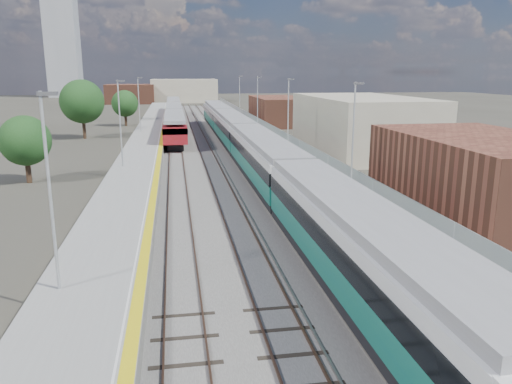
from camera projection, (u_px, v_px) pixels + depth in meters
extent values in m
plane|color=#47443A|center=(221.00, 148.00, 61.37)|extent=(320.00, 320.00, 0.00)
cube|color=#565451|center=(201.00, 146.00, 63.41)|extent=(10.50, 155.00, 0.06)
cube|color=#4C3323|center=(223.00, 142.00, 66.27)|extent=(0.07, 160.00, 0.14)
cube|color=#4C3323|center=(234.00, 142.00, 66.50)|extent=(0.07, 160.00, 0.14)
cube|color=#4C3323|center=(197.00, 143.00, 65.72)|extent=(0.07, 160.00, 0.14)
cube|color=#4C3323|center=(208.00, 142.00, 65.94)|extent=(0.07, 160.00, 0.14)
cube|color=#4C3323|center=(170.00, 143.00, 65.16)|extent=(0.07, 160.00, 0.14)
cube|color=#4C3323|center=(181.00, 143.00, 65.39)|extent=(0.07, 160.00, 0.14)
cube|color=gray|center=(221.00, 142.00, 66.22)|extent=(0.08, 160.00, 0.10)
cube|color=gray|center=(210.00, 142.00, 66.00)|extent=(0.08, 160.00, 0.10)
cube|color=slate|center=(259.00, 141.00, 64.48)|extent=(4.70, 155.00, 1.00)
cube|color=gray|center=(259.00, 137.00, 64.37)|extent=(4.70, 155.00, 0.03)
cube|color=gold|center=(243.00, 137.00, 64.03)|extent=(0.40, 155.00, 0.01)
cube|color=gray|center=(276.00, 132.00, 64.57)|extent=(0.06, 155.00, 1.20)
cylinder|color=#9EA0A3|center=(353.00, 137.00, 34.44)|extent=(0.12, 0.12, 7.50)
cube|color=#4C4C4F|center=(359.00, 83.00, 33.62)|extent=(0.70, 0.18, 0.14)
cylinder|color=#9EA0A3|center=(288.00, 114.00, 53.62)|extent=(0.12, 0.12, 7.50)
cube|color=#4C4C4F|center=(291.00, 79.00, 52.81)|extent=(0.70, 0.18, 0.14)
cylinder|color=#9EA0A3|center=(257.00, 103.00, 72.81)|extent=(0.12, 0.12, 7.50)
cube|color=#4C4C4F|center=(259.00, 77.00, 71.99)|extent=(0.70, 0.18, 0.14)
cylinder|color=#9EA0A3|center=(240.00, 96.00, 92.00)|extent=(0.12, 0.12, 7.50)
cube|color=#4C4C4F|center=(241.00, 76.00, 91.18)|extent=(0.70, 0.18, 0.14)
cube|color=slate|center=(147.00, 143.00, 62.23)|extent=(4.30, 155.00, 1.00)
cube|color=gray|center=(146.00, 139.00, 62.11)|extent=(4.30, 155.00, 0.03)
cube|color=gold|center=(162.00, 139.00, 62.40)|extent=(0.45, 155.00, 0.01)
cube|color=silver|center=(159.00, 139.00, 62.35)|extent=(0.08, 155.00, 0.01)
cylinder|color=#9EA0A3|center=(50.00, 194.00, 18.36)|extent=(0.12, 0.12, 7.50)
cube|color=#4C4C4F|center=(48.00, 94.00, 17.54)|extent=(0.70, 0.18, 0.14)
cylinder|color=#9EA0A3|center=(120.00, 124.00, 43.30)|extent=(0.12, 0.12, 7.50)
cube|color=#4C4C4F|center=(120.00, 81.00, 42.48)|extent=(0.70, 0.18, 0.14)
cylinder|color=#9EA0A3|center=(139.00, 105.00, 68.24)|extent=(0.12, 0.12, 7.50)
cube|color=#4C4C4F|center=(139.00, 78.00, 67.42)|extent=(0.70, 0.18, 0.14)
cube|color=brown|center=(482.00, 176.00, 32.28)|extent=(9.00, 16.00, 5.20)
cube|color=tan|center=(361.00, 124.00, 58.35)|extent=(11.00, 22.00, 6.40)
cube|color=brown|center=(278.00, 111.00, 89.72)|extent=(8.00, 18.00, 4.80)
cube|color=tan|center=(184.00, 91.00, 156.17)|extent=(20.00, 14.00, 7.00)
cube|color=brown|center=(131.00, 94.00, 149.01)|extent=(14.00, 12.00, 5.60)
cube|color=gray|center=(63.00, 42.00, 183.89)|extent=(11.00, 11.00, 40.00)
cube|color=black|center=(358.00, 281.00, 20.11)|extent=(2.93, 21.04, 0.50)
cube|color=#125F59|center=(359.00, 261.00, 19.91)|extent=(3.04, 21.04, 1.23)
cube|color=black|center=(360.00, 238.00, 19.68)|extent=(3.11, 21.04, 0.84)
cube|color=silver|center=(361.00, 222.00, 19.52)|extent=(3.04, 21.04, 0.52)
cube|color=gray|center=(362.00, 211.00, 19.42)|extent=(2.70, 21.04, 0.43)
cube|color=black|center=(264.00, 175.00, 40.77)|extent=(2.93, 21.04, 0.50)
cube|color=#125F59|center=(264.00, 165.00, 40.57)|extent=(3.04, 21.04, 1.23)
cube|color=black|center=(264.00, 153.00, 40.34)|extent=(3.11, 21.04, 0.84)
cube|color=silver|center=(264.00, 145.00, 40.19)|extent=(3.04, 21.04, 0.52)
cube|color=gray|center=(264.00, 139.00, 40.08)|extent=(2.70, 21.04, 0.43)
cube|color=black|center=(233.00, 140.00, 61.43)|extent=(2.93, 21.04, 0.50)
cube|color=#125F59|center=(233.00, 133.00, 61.23)|extent=(3.04, 21.04, 1.23)
cube|color=black|center=(233.00, 126.00, 61.00)|extent=(3.11, 21.04, 0.84)
cube|color=silver|center=(232.00, 120.00, 60.85)|extent=(3.04, 21.04, 0.52)
cube|color=gray|center=(232.00, 116.00, 60.74)|extent=(2.70, 21.04, 0.43)
cube|color=black|center=(217.00, 123.00, 82.10)|extent=(2.93, 21.04, 0.50)
cube|color=#125F59|center=(217.00, 118.00, 81.89)|extent=(3.04, 21.04, 1.23)
cube|color=black|center=(217.00, 112.00, 81.67)|extent=(3.11, 21.04, 0.84)
cube|color=silver|center=(217.00, 108.00, 81.51)|extent=(3.04, 21.04, 0.52)
cube|color=gray|center=(217.00, 105.00, 81.40)|extent=(2.70, 21.04, 0.43)
cube|color=black|center=(175.00, 139.00, 66.12)|extent=(1.92, 16.32, 0.67)
cube|color=maroon|center=(175.00, 127.00, 65.75)|extent=(2.83, 19.20, 2.02)
cube|color=black|center=(175.00, 123.00, 65.63)|extent=(2.89, 19.20, 0.71)
cube|color=gray|center=(174.00, 116.00, 65.39)|extent=(2.53, 19.20, 0.40)
cube|color=black|center=(174.00, 124.00, 85.02)|extent=(1.92, 16.32, 0.67)
cube|color=maroon|center=(174.00, 115.00, 84.65)|extent=(2.83, 19.20, 2.02)
cube|color=black|center=(174.00, 112.00, 84.53)|extent=(2.89, 19.20, 0.71)
cube|color=gray|center=(174.00, 106.00, 84.30)|extent=(2.53, 19.20, 0.40)
cube|color=black|center=(174.00, 115.00, 103.93)|extent=(1.92, 16.32, 0.67)
cube|color=maroon|center=(174.00, 107.00, 103.55)|extent=(2.83, 19.20, 2.02)
cube|color=black|center=(174.00, 105.00, 103.43)|extent=(2.89, 19.20, 0.71)
cube|color=gray|center=(173.00, 100.00, 103.20)|extent=(2.53, 19.20, 0.40)
cylinder|color=#382619|center=(28.00, 171.00, 42.14)|extent=(0.44, 0.44, 1.99)
sphere|color=#193B16|center=(25.00, 141.00, 41.53)|extent=(4.20, 4.20, 4.20)
cylinder|color=#382619|center=(84.00, 128.00, 70.13)|extent=(0.44, 0.44, 2.86)
sphere|color=#193B16|center=(82.00, 102.00, 69.26)|extent=(6.05, 6.05, 6.05)
cylinder|color=#382619|center=(126.00, 120.00, 86.61)|extent=(0.44, 0.44, 2.15)
sphere|color=#193B16|center=(125.00, 104.00, 85.95)|extent=(4.53, 4.53, 4.53)
cylinder|color=#382619|center=(349.00, 127.00, 75.80)|extent=(0.44, 0.44, 1.97)
sphere|color=#193B16|center=(350.00, 110.00, 75.20)|extent=(4.17, 4.17, 4.17)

